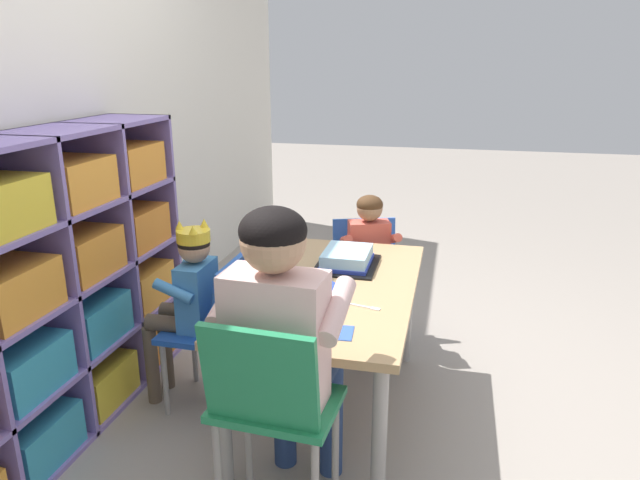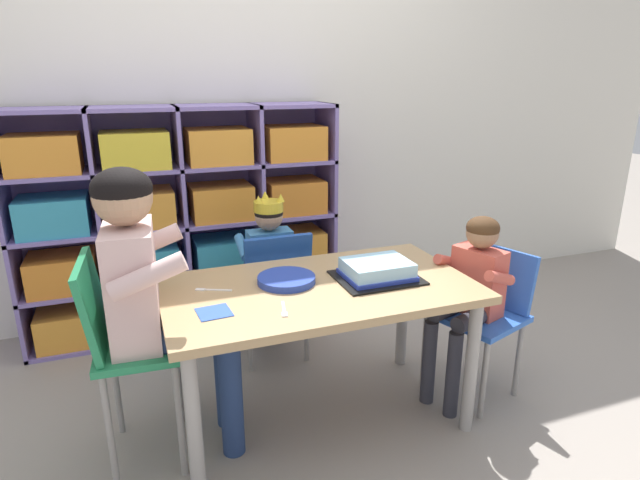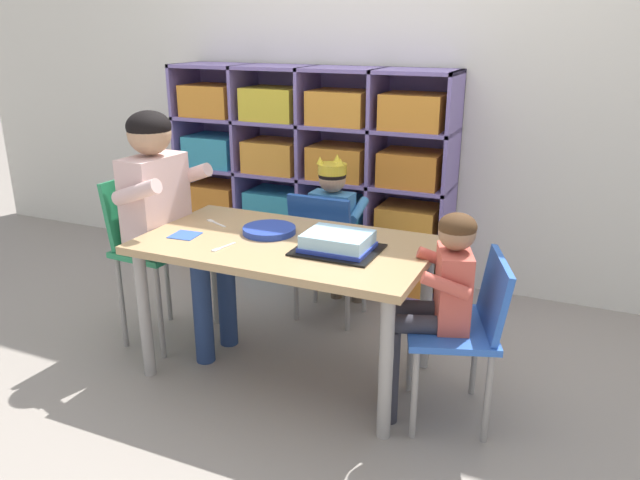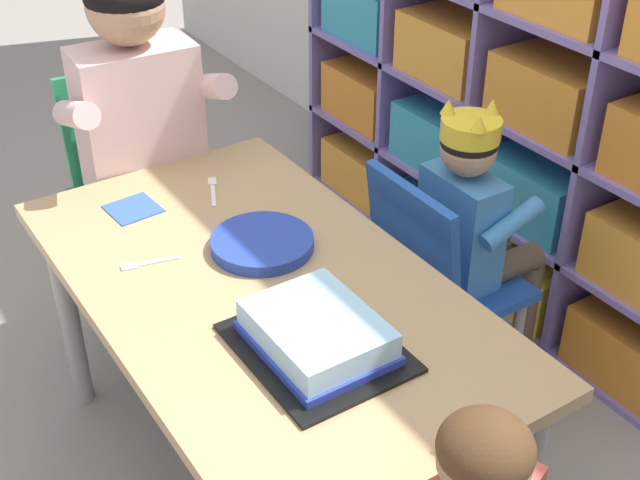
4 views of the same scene
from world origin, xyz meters
TOP-DOWN VIEW (x-y plane):
  - storage_cubby_shelf at (-0.39, 1.05)m, footprint 1.66×0.33m
  - activity_table at (0.00, 0.00)m, footprint 1.18×0.66m
  - classroom_chair_blue at (-0.04, 0.51)m, footprint 0.34×0.32m
  - child_with_crown at (-0.04, 0.62)m, footprint 0.30×0.31m
  - classroom_chair_adult_side at (-0.72, 0.03)m, footprint 0.33×0.39m
  - adult_helper_seated at (-0.60, 0.03)m, footprint 0.44×0.42m
  - birthday_cake_on_tray at (0.24, -0.02)m, footprint 0.32×0.26m
  - paper_plate_stack at (-0.11, 0.07)m, footprint 0.22×0.22m
  - paper_napkin_square at (-0.42, -0.10)m, footprint 0.12×0.12m
  - fork_at_table_front_edge at (-0.40, 0.09)m, footprint 0.13×0.07m
  - fork_beside_plate_stack at (-0.19, -0.17)m, footprint 0.04×0.12m

SIDE VIEW (x-z plane):
  - classroom_chair_blue at x=-0.04m, z-range 0.06..0.74m
  - classroom_chair_adult_side at x=-0.72m, z-range 0.10..0.88m
  - child_with_crown at x=-0.04m, z-range 0.10..0.94m
  - activity_table at x=0.00m, z-range 0.23..0.82m
  - storage_cubby_shelf at x=-0.39m, z-range -0.03..1.18m
  - paper_napkin_square at x=-0.42m, z-range 0.60..0.60m
  - fork_at_table_front_edge at x=-0.40m, z-range 0.60..0.60m
  - fork_beside_plate_stack at x=-0.19m, z-range 0.60..0.60m
  - paper_plate_stack at x=-0.11m, z-range 0.60..0.62m
  - birthday_cake_on_tray at x=0.24m, z-range 0.59..0.66m
  - adult_helper_seated at x=-0.60m, z-range 0.14..1.22m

